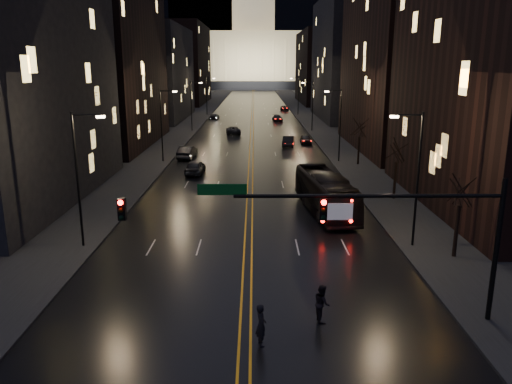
{
  "coord_description": "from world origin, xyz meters",
  "views": [
    {
      "loc": [
        0.42,
        -21.39,
        11.86
      ],
      "look_at": [
        0.53,
        10.08,
        3.81
      ],
      "focal_mm": 35.0,
      "sensor_mm": 36.0,
      "label": 1
    }
  ],
  "objects_px": {
    "oncoming_car_b": "(187,152)",
    "pedestrian_a": "(261,325)",
    "oncoming_car_a": "(195,167)",
    "bus": "(325,193)",
    "pedestrian_b": "(322,303)",
    "receding_car_a": "(288,141)",
    "traffic_signal": "(376,220)"
  },
  "relations": [
    {
      "from": "oncoming_car_b",
      "to": "oncoming_car_a",
      "type": "bearing_deg",
      "value": 107.67
    },
    {
      "from": "pedestrian_a",
      "to": "pedestrian_b",
      "type": "xyz_separation_m",
      "value": [
        2.92,
        2.15,
        -0.05
      ]
    },
    {
      "from": "oncoming_car_b",
      "to": "pedestrian_b",
      "type": "bearing_deg",
      "value": 110.85
    },
    {
      "from": "oncoming_car_a",
      "to": "oncoming_car_b",
      "type": "distance_m",
      "value": 9.82
    },
    {
      "from": "oncoming_car_a",
      "to": "oncoming_car_b",
      "type": "bearing_deg",
      "value": -74.69
    },
    {
      "from": "pedestrian_a",
      "to": "pedestrian_b",
      "type": "height_order",
      "value": "pedestrian_a"
    },
    {
      "from": "receding_car_a",
      "to": "pedestrian_a",
      "type": "xyz_separation_m",
      "value": [
        -4.78,
        -54.46,
        0.21
      ]
    },
    {
      "from": "oncoming_car_b",
      "to": "pedestrian_a",
      "type": "height_order",
      "value": "pedestrian_a"
    },
    {
      "from": "oncoming_car_a",
      "to": "pedestrian_b",
      "type": "xyz_separation_m",
      "value": [
        9.8,
        -32.95,
        0.12
      ]
    },
    {
      "from": "bus",
      "to": "oncoming_car_a",
      "type": "height_order",
      "value": "bus"
    },
    {
      "from": "traffic_signal",
      "to": "oncoming_car_b",
      "type": "distance_m",
      "value": 45.19
    },
    {
      "from": "traffic_signal",
      "to": "oncoming_car_a",
      "type": "bearing_deg",
      "value": 110.05
    },
    {
      "from": "bus",
      "to": "receding_car_a",
      "type": "distance_m",
      "value": 34.18
    },
    {
      "from": "bus",
      "to": "pedestrian_a",
      "type": "distance_m",
      "value": 21.06
    },
    {
      "from": "oncoming_car_a",
      "to": "receding_car_a",
      "type": "xyz_separation_m",
      "value": [
        11.66,
        19.37,
        -0.03
      ]
    },
    {
      "from": "traffic_signal",
      "to": "oncoming_car_b",
      "type": "bearing_deg",
      "value": 108.41
    },
    {
      "from": "bus",
      "to": "pedestrian_b",
      "type": "xyz_separation_m",
      "value": [
        -2.65,
        -18.15,
        -0.7
      ]
    },
    {
      "from": "oncoming_car_a",
      "to": "oncoming_car_b",
      "type": "height_order",
      "value": "oncoming_car_b"
    },
    {
      "from": "traffic_signal",
      "to": "receding_car_a",
      "type": "bearing_deg",
      "value": 90.46
    },
    {
      "from": "traffic_signal",
      "to": "oncoming_car_b",
      "type": "height_order",
      "value": "traffic_signal"
    },
    {
      "from": "oncoming_car_b",
      "to": "receding_car_a",
      "type": "distance_m",
      "value": 16.9
    },
    {
      "from": "traffic_signal",
      "to": "pedestrian_a",
      "type": "bearing_deg",
      "value": -159.0
    },
    {
      "from": "bus",
      "to": "oncoming_car_a",
      "type": "bearing_deg",
      "value": 123.25
    },
    {
      "from": "oncoming_car_a",
      "to": "receding_car_a",
      "type": "bearing_deg",
      "value": -118.22
    },
    {
      "from": "oncoming_car_a",
      "to": "receding_car_a",
      "type": "height_order",
      "value": "oncoming_car_a"
    },
    {
      "from": "traffic_signal",
      "to": "pedestrian_a",
      "type": "xyz_separation_m",
      "value": [
        -5.2,
        -2.0,
        -4.13
      ]
    },
    {
      "from": "receding_car_a",
      "to": "pedestrian_a",
      "type": "bearing_deg",
      "value": -88.39
    },
    {
      "from": "oncoming_car_a",
      "to": "pedestrian_b",
      "type": "relative_size",
      "value": 2.55
    },
    {
      "from": "traffic_signal",
      "to": "receding_car_a",
      "type": "xyz_separation_m",
      "value": [
        -0.42,
        52.47,
        -4.34
      ]
    },
    {
      "from": "traffic_signal",
      "to": "oncoming_car_a",
      "type": "relative_size",
      "value": 3.7
    },
    {
      "from": "traffic_signal",
      "to": "bus",
      "type": "bearing_deg",
      "value": 88.86
    },
    {
      "from": "pedestrian_b",
      "to": "bus",
      "type": "bearing_deg",
      "value": -15.28
    }
  ]
}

